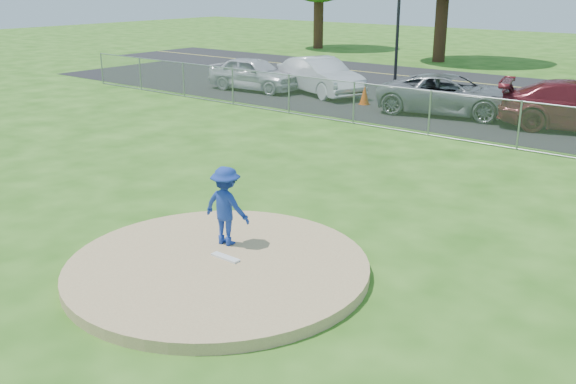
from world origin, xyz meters
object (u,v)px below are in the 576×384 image
object	(u,v)px
parked_car_white	(320,76)
parked_car_gray	(450,95)
traffic_signal_left	(403,14)
traffic_cone	(365,95)
parked_car_silver	(254,74)
pitcher	(226,206)

from	to	relation	value
parked_car_white	parked_car_gray	distance (m)	6.63
parked_car_white	parked_car_gray	size ratio (longest dim) A/B	0.91
traffic_signal_left	traffic_cone	world-z (taller)	traffic_signal_left
traffic_signal_left	parked_car_white	xyz separation A→B (m)	(-0.89, -5.68, -2.53)
parked_car_silver	traffic_cone	bearing A→B (deg)	-93.22
pitcher	parked_car_gray	world-z (taller)	pitcher
pitcher	parked_car_white	size ratio (longest dim) A/B	0.30
traffic_cone	parked_car_white	world-z (taller)	parked_car_white
traffic_signal_left	pitcher	distance (m)	22.96
parked_car_white	parked_car_silver	bearing A→B (deg)	129.72
pitcher	parked_car_silver	world-z (taller)	pitcher
pitcher	traffic_cone	world-z (taller)	pitcher
traffic_signal_left	parked_car_silver	distance (m)	8.22
pitcher	traffic_cone	bearing A→B (deg)	-72.78
traffic_cone	parked_car_silver	distance (m)	6.02
parked_car_gray	traffic_cone	bearing A→B (deg)	83.05
traffic_cone	parked_car_silver	bearing A→B (deg)	-178.37
traffic_cone	parked_car_silver	xyz separation A→B (m)	(-6.00, -0.17, 0.38)
pitcher	parked_car_gray	size ratio (longest dim) A/B	0.28
traffic_cone	parked_car_white	distance (m)	3.12
parked_car_white	traffic_signal_left	bearing A→B (deg)	11.55
traffic_signal_left	traffic_cone	bearing A→B (deg)	-72.56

